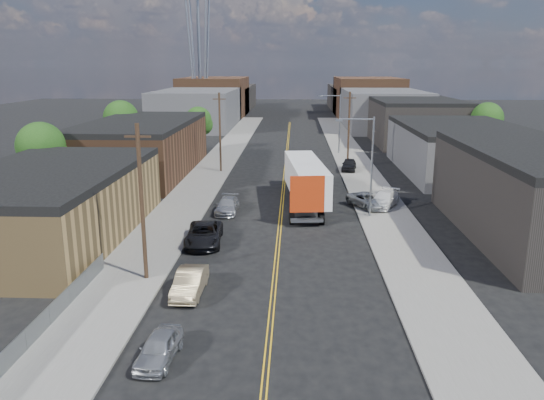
# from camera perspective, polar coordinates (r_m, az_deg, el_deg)

# --- Properties ---
(ground) EXTENTS (260.00, 260.00, 0.00)m
(ground) POSITION_cam_1_polar(r_m,az_deg,el_deg) (82.31, 1.60, 5.04)
(ground) COLOR black
(ground) RESTS_ON ground
(centerline) EXTENTS (0.32, 120.00, 0.01)m
(centerline) POSITION_cam_1_polar(r_m,az_deg,el_deg) (67.56, 1.40, 2.97)
(centerline) COLOR gold
(centerline) RESTS_ON ground
(sidewalk_left) EXTENTS (5.00, 140.00, 0.15)m
(sidewalk_left) POSITION_cam_1_polar(r_m,az_deg,el_deg) (68.37, -6.59, 3.08)
(sidewalk_left) COLOR slate
(sidewalk_left) RESTS_ON ground
(sidewalk_right) EXTENTS (5.00, 140.00, 0.15)m
(sidewalk_right) POSITION_cam_1_polar(r_m,az_deg,el_deg) (68.05, 9.44, 2.92)
(sidewalk_right) COLOR slate
(sidewalk_right) RESTS_ON ground
(warehouse_tan) EXTENTS (12.00, 22.00, 5.60)m
(warehouse_tan) POSITION_cam_1_polar(r_m,az_deg,el_deg) (44.92, -22.91, -0.39)
(warehouse_tan) COLOR olive
(warehouse_tan) RESTS_ON ground
(warehouse_brown) EXTENTS (12.00, 26.00, 6.60)m
(warehouse_brown) POSITION_cam_1_polar(r_m,az_deg,el_deg) (68.72, -13.85, 5.54)
(warehouse_brown) COLOR #4D311F
(warehouse_brown) RESTS_ON ground
(industrial_right_b) EXTENTS (14.00, 24.00, 6.10)m
(industrial_right_b) POSITION_cam_1_polar(r_m,az_deg,el_deg) (71.12, 19.53, 5.22)
(industrial_right_b) COLOR #3A3A3D
(industrial_right_b) RESTS_ON ground
(industrial_right_c) EXTENTS (14.00, 22.00, 7.60)m
(industrial_right_c) POSITION_cam_1_polar(r_m,az_deg,el_deg) (95.99, 15.12, 8.18)
(industrial_right_c) COLOR black
(industrial_right_c) RESTS_ON ground
(skyline_left_a) EXTENTS (16.00, 30.00, 8.00)m
(skyline_left_a) POSITION_cam_1_polar(r_m,az_deg,el_deg) (118.50, -7.97, 9.73)
(skyline_left_a) COLOR #3A3A3D
(skyline_left_a) RESTS_ON ground
(skyline_right_a) EXTENTS (16.00, 30.00, 8.00)m
(skyline_right_a) POSITION_cam_1_polar(r_m,az_deg,el_deg) (118.10, 11.78, 9.55)
(skyline_right_a) COLOR #3A3A3D
(skyline_right_a) RESTS_ON ground
(skyline_left_b) EXTENTS (16.00, 26.00, 10.00)m
(skyline_left_b) POSITION_cam_1_polar(r_m,az_deg,el_deg) (143.03, -6.18, 10.96)
(skyline_left_b) COLOR #4D311F
(skyline_left_b) RESTS_ON ground
(skyline_right_b) EXTENTS (16.00, 26.00, 10.00)m
(skyline_right_b) POSITION_cam_1_polar(r_m,az_deg,el_deg) (142.70, 10.21, 10.82)
(skyline_right_b) COLOR #4D311F
(skyline_right_b) RESTS_ON ground
(skyline_left_c) EXTENTS (16.00, 40.00, 7.00)m
(skyline_left_c) POSITION_cam_1_polar(r_m,az_deg,el_deg) (162.89, -5.12, 10.87)
(skyline_left_c) COLOR black
(skyline_left_c) RESTS_ON ground
(skyline_right_c) EXTENTS (16.00, 40.00, 7.00)m
(skyline_right_c) POSITION_cam_1_polar(r_m,az_deg,el_deg) (162.60, 9.26, 10.74)
(skyline_right_c) COLOR black
(skyline_right_c) RESTS_ON ground
(streetlight_near) EXTENTS (3.39, 0.25, 9.00)m
(streetlight_near) POSITION_cam_1_polar(r_m,az_deg,el_deg) (47.34, 10.23, 4.37)
(streetlight_near) COLOR gray
(streetlight_near) RESTS_ON ground
(streetlight_far) EXTENTS (3.39, 0.25, 9.00)m
(streetlight_far) POSITION_cam_1_polar(r_m,az_deg,el_deg) (81.86, 7.02, 8.65)
(streetlight_far) COLOR gray
(streetlight_far) RESTS_ON ground
(utility_pole_left_near) EXTENTS (1.60, 0.26, 10.00)m
(utility_pole_left_near) POSITION_cam_1_polar(r_m,az_deg,el_deg) (33.62, -13.83, -0.24)
(utility_pole_left_near) COLOR black
(utility_pole_left_near) RESTS_ON ground
(utility_pole_left_far) EXTENTS (1.60, 0.26, 10.00)m
(utility_pole_left_far) POSITION_cam_1_polar(r_m,az_deg,el_deg) (67.38, -5.62, 7.30)
(utility_pole_left_far) COLOR black
(utility_pole_left_far) RESTS_ON ground
(utility_pole_right) EXTENTS (1.60, 0.26, 10.00)m
(utility_pole_right) POSITION_cam_1_polar(r_m,az_deg,el_deg) (70.05, 8.26, 7.49)
(utility_pole_right) COLOR black
(utility_pole_right) RESTS_ON ground
(chainlink_fence) EXTENTS (0.05, 16.00, 1.22)m
(chainlink_fence) POSITION_cam_1_polar(r_m,az_deg,el_deg) (30.56, -22.82, -11.44)
(chainlink_fence) COLOR slate
(chainlink_fence) RESTS_ON ground
(tree_left_near) EXTENTS (4.85, 4.76, 7.91)m
(tree_left_near) POSITION_cam_1_polar(r_m,az_deg,el_deg) (57.63, -23.52, 5.02)
(tree_left_near) COLOR black
(tree_left_near) RESTS_ON ground
(tree_left_mid) EXTENTS (5.10, 5.04, 8.37)m
(tree_left_mid) POSITION_cam_1_polar(r_m,az_deg,el_deg) (80.63, -15.88, 8.24)
(tree_left_mid) COLOR black
(tree_left_mid) RESTS_ON ground
(tree_left_far) EXTENTS (4.35, 4.20, 6.97)m
(tree_left_far) POSITION_cam_1_polar(r_m,az_deg,el_deg) (85.03, -7.89, 8.32)
(tree_left_far) COLOR black
(tree_left_far) RESTS_ON ground
(tree_right_far) EXTENTS (4.85, 4.76, 7.91)m
(tree_right_far) POSITION_cam_1_polar(r_m,az_deg,el_deg) (86.58, 22.14, 7.92)
(tree_right_far) COLOR black
(tree_right_far) RESTS_ON ground
(semi_truck) EXTENTS (4.28, 17.18, 4.44)m
(semi_truck) POSITION_cam_1_polar(r_m,az_deg,el_deg) (52.47, 3.61, 2.43)
(semi_truck) COLOR silver
(semi_truck) RESTS_ON ground
(car_left_a) EXTENTS (1.85, 3.93, 1.30)m
(car_left_a) POSITION_cam_1_polar(r_m,az_deg,el_deg) (26.01, -12.06, -15.29)
(car_left_a) COLOR #AFB2B4
(car_left_a) RESTS_ON ground
(car_left_b) EXTENTS (1.63, 4.51, 1.48)m
(car_left_b) POSITION_cam_1_polar(r_m,az_deg,el_deg) (32.43, -8.84, -8.74)
(car_left_b) COLOR #8D7C5C
(car_left_b) RESTS_ON ground
(car_left_c) EXTENTS (3.00, 5.84, 1.58)m
(car_left_c) POSITION_cam_1_polar(r_m,az_deg,el_deg) (40.92, -7.32, -3.66)
(car_left_c) COLOR black
(car_left_c) RESTS_ON ground
(car_left_d) EXTENTS (1.97, 4.73, 1.36)m
(car_left_d) POSITION_cam_1_polar(r_m,az_deg,el_deg) (49.28, -4.84, -0.59)
(car_left_d) COLOR #A6A8AB
(car_left_d) RESTS_ON ground
(car_right_lot_a) EXTENTS (4.21, 5.30, 1.34)m
(car_right_lot_a) POSITION_cam_1_polar(r_m,az_deg,el_deg) (51.27, 10.24, -0.02)
(car_right_lot_a) COLOR #AEB1B3
(car_right_lot_a) RESTS_ON sidewalk_right
(car_right_lot_b) EXTENTS (4.00, 5.37, 1.45)m
(car_right_lot_b) POSITION_cam_1_polar(r_m,az_deg,el_deg) (51.73, 11.97, 0.08)
(car_right_lot_b) COLOR white
(car_right_lot_b) RESTS_ON sidewalk_right
(car_right_lot_c) EXTENTS (2.41, 4.59, 1.49)m
(car_right_lot_c) POSITION_cam_1_polar(r_m,az_deg,el_deg) (68.82, 8.28, 3.79)
(car_right_lot_c) COLOR black
(car_right_lot_c) RESTS_ON sidewalk_right
(car_ahead_truck) EXTENTS (2.46, 4.87, 1.32)m
(car_ahead_truck) POSITION_cam_1_polar(r_m,az_deg,el_deg) (71.94, 2.67, 4.20)
(car_ahead_truck) COLOR black
(car_ahead_truck) RESTS_ON ground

